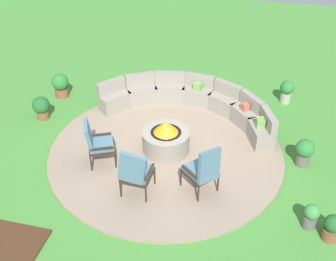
% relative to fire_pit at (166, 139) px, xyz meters
% --- Properties ---
extents(ground_plane, '(24.00, 24.00, 0.00)m').
position_rel_fire_pit_xyz_m(ground_plane, '(0.00, 0.00, -0.36)').
color(ground_plane, '#478C38').
extents(patio_circle, '(5.36, 5.36, 0.06)m').
position_rel_fire_pit_xyz_m(patio_circle, '(0.00, 0.00, -0.33)').
color(patio_circle, gray).
rests_on(patio_circle, ground_plane).
extents(fire_pit, '(1.07, 1.07, 0.76)m').
position_rel_fire_pit_xyz_m(fire_pit, '(0.00, 0.00, 0.00)').
color(fire_pit, gray).
rests_on(fire_pit, patio_circle).
extents(curved_stone_bench, '(4.58, 2.14, 0.78)m').
position_rel_fire_pit_xyz_m(curved_stone_bench, '(0.29, 1.72, 0.01)').
color(curved_stone_bench, gray).
rests_on(curved_stone_bench, patio_circle).
extents(lounge_chair_front_left, '(0.76, 0.76, 1.05)m').
position_rel_fire_pit_xyz_m(lounge_chair_front_left, '(-1.33, -0.78, 0.25)').
color(lounge_chair_front_left, '#2D2319').
rests_on(lounge_chair_front_left, patio_circle).
extents(lounge_chair_front_right, '(0.62, 0.61, 1.14)m').
position_rel_fire_pit_xyz_m(lounge_chair_front_right, '(-0.24, -1.53, 0.26)').
color(lounge_chair_front_right, '#2D2319').
rests_on(lounge_chair_front_right, patio_circle).
extents(lounge_chair_back_left, '(0.81, 0.84, 1.12)m').
position_rel_fire_pit_xyz_m(lounge_chair_back_left, '(1.03, -1.16, 0.26)').
color(lounge_chair_back_left, '#2D2319').
rests_on(lounge_chair_back_left, patio_circle).
extents(potted_plant_0, '(0.46, 0.46, 0.69)m').
position_rel_fire_pit_xyz_m(potted_plant_0, '(-3.46, 1.78, 0.01)').
color(potted_plant_0, brown).
rests_on(potted_plant_0, ground_plane).
extents(potted_plant_1, '(0.29, 0.29, 0.53)m').
position_rel_fire_pit_xyz_m(potted_plant_1, '(3.09, -1.58, -0.07)').
color(potted_plant_1, '#605B56').
rests_on(potted_plant_1, ground_plane).
extents(potted_plant_2, '(0.33, 0.33, 0.55)m').
position_rel_fire_pit_xyz_m(potted_plant_2, '(3.44, -1.78, -0.07)').
color(potted_plant_2, brown).
rests_on(potted_plant_2, ground_plane).
extents(potted_plant_3, '(0.40, 0.40, 0.65)m').
position_rel_fire_pit_xyz_m(potted_plant_3, '(3.04, 0.24, 0.00)').
color(potted_plant_3, '#605B56').
rests_on(potted_plant_3, ground_plane).
extents(potted_plant_4, '(0.44, 0.44, 0.62)m').
position_rel_fire_pit_xyz_m(potted_plant_4, '(-3.43, 0.62, -0.02)').
color(potted_plant_4, brown).
rests_on(potted_plant_4, ground_plane).
extents(potted_plant_5, '(0.38, 0.38, 0.64)m').
position_rel_fire_pit_xyz_m(potted_plant_5, '(2.68, 2.91, 0.00)').
color(potted_plant_5, '#A89E8E').
rests_on(potted_plant_5, ground_plane).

